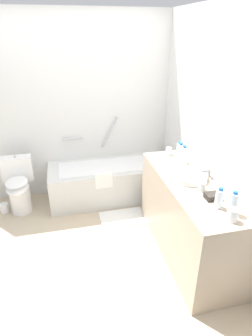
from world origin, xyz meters
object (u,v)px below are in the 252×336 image
drinking_glass_2 (184,164)px  water_bottle_3 (184,156)px  sink_faucet (209,173)px  drinking_glass_1 (169,151)px  water_bottle_1 (233,203)px  bathtub (109,180)px  drinking_glass_3 (202,187)px  water_bottle_4 (180,153)px  drinking_glass_0 (233,215)px  amenity_basket (213,196)px  water_bottle_2 (179,150)px  bath_mat (123,218)px  sink_basin (189,176)px  toilet (19,186)px  water_bottle_0 (219,198)px  toilet_paper_roll (4,208)px

drinking_glass_2 → water_bottle_3: bearing=69.8°
sink_faucet → drinking_glass_1: bearing=107.7°
water_bottle_1 → drinking_glass_2: 0.85m
bathtub → drinking_glass_3: 1.69m
water_bottle_4 → drinking_glass_0: (-0.04, -1.11, -0.05)m
amenity_basket → water_bottle_3: bearing=87.9°
water_bottle_2 → water_bottle_4: size_ratio=0.88×
drinking_glass_0 → bath_mat: drinking_glass_0 is taller
sink_basin → water_bottle_3: (0.07, 0.31, 0.07)m
water_bottle_4 → amenity_basket: bearing=-91.6°
toilet → drinking_glass_3: 2.35m
water_bottle_0 → drinking_glass_2: 0.75m
water_bottle_0 → drinking_glass_2: bearing=88.3°
amenity_basket → toilet: bearing=140.1°
water_bottle_3 → drinking_glass_1: water_bottle_3 is taller
sink_basin → water_bottle_4: bearing=79.9°
bathtub → water_bottle_3: (0.67, -0.89, 0.69)m
drinking_glass_2 → drinking_glass_3: (-0.03, -0.47, 0.00)m
toilet → drinking_glass_3: size_ratio=8.52×
amenity_basket → bath_mat: amenity_basket is taller
water_bottle_1 → amenity_basket: 0.24m
water_bottle_1 → drinking_glass_1: bearing=93.3°
water_bottle_4 → water_bottle_3: bearing=-88.4°
drinking_glass_1 → toilet_paper_roll: drinking_glass_1 is taller
sink_basin → drinking_glass_1: 0.61m
drinking_glass_1 → drinking_glass_2: size_ratio=1.04×
drinking_glass_2 → toilet_paper_roll: 2.42m
toilet → water_bottle_1: (1.88, -1.77, 0.60)m
sink_basin → drinking_glass_3: 0.24m
water_bottle_4 → toilet_paper_roll: 2.40m
sink_basin → water_bottle_1: (0.09, -0.62, 0.07)m
water_bottle_3 → drinking_glass_2: 0.11m
water_bottle_3 → toilet_paper_roll: size_ratio=1.83×
water_bottle_2 → bathtub: bearing=135.1°
water_bottle_0 → water_bottle_3: (0.05, 0.83, 0.02)m
bathtub → sink_faucet: bathtub is taller
water_bottle_2 → water_bottle_4: 0.10m
drinking_glass_2 → water_bottle_0: bearing=-91.7°
amenity_basket → toilet_paper_roll: bearing=143.5°
water_bottle_3 → drinking_glass_1: (-0.06, 0.29, -0.06)m
sink_faucet → drinking_glass_2: size_ratio=1.81×
bathtub → drinking_glass_0: bearing=-71.6°
amenity_basket → toilet_paper_roll: 2.71m
bathtub → amenity_basket: bathtub is taller
water_bottle_3 → drinking_glass_1: 0.30m
drinking_glass_3 → toilet_paper_roll: (-2.04, 1.39, -0.84)m
drinking_glass_1 → drinking_glass_3: bearing=-89.9°
water_bottle_0 → drinking_glass_1: size_ratio=2.11×
sink_basin → sink_faucet: (0.21, 0.00, 0.00)m
water_bottle_3 → amenity_basket: (-0.03, -0.70, -0.08)m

